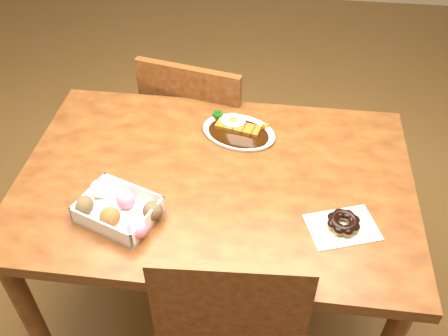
# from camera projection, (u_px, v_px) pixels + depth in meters

# --- Properties ---
(ground) EXTENTS (6.00, 6.00, 0.00)m
(ground) POSITION_uv_depth(u_px,v_px,m) (217.00, 309.00, 2.03)
(ground) COLOR brown
(ground) RESTS_ON ground
(table) EXTENTS (1.20, 0.80, 0.75)m
(table) POSITION_uv_depth(u_px,v_px,m) (216.00, 199.00, 1.59)
(table) COLOR #4A1E0E
(table) RESTS_ON ground
(chair_far) EXTENTS (0.50, 0.50, 0.87)m
(chair_far) POSITION_uv_depth(u_px,v_px,m) (203.00, 133.00, 2.11)
(chair_far) COLOR #4A1E0E
(chair_far) RESTS_ON ground
(katsu_curry_plate) EXTENTS (0.29, 0.24, 0.05)m
(katsu_curry_plate) POSITION_uv_depth(u_px,v_px,m) (238.00, 130.00, 1.67)
(katsu_curry_plate) COLOR white
(katsu_curry_plate) RESTS_ON table
(donut_box) EXTENTS (0.25, 0.22, 0.06)m
(donut_box) POSITION_uv_depth(u_px,v_px,m) (118.00, 209.00, 1.38)
(donut_box) COLOR white
(donut_box) RESTS_ON table
(pon_de_ring) EXTENTS (0.22, 0.19, 0.04)m
(pon_de_ring) POSITION_uv_depth(u_px,v_px,m) (343.00, 223.00, 1.36)
(pon_de_ring) COLOR silver
(pon_de_ring) RESTS_ON table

